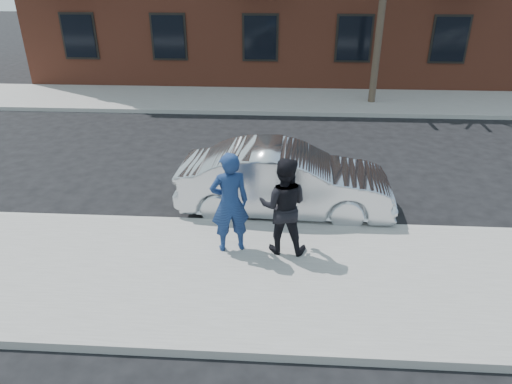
{
  "coord_description": "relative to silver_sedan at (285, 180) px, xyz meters",
  "views": [
    {
      "loc": [
        1.13,
        -6.52,
        4.83
      ],
      "look_at": [
        0.7,
        0.4,
        1.39
      ],
      "focal_mm": 32.0,
      "sensor_mm": 36.0,
      "label": 1
    }
  ],
  "objects": [
    {
      "name": "ground",
      "position": [
        -1.21,
        -2.3,
        -0.74
      ],
      "size": [
        100.0,
        100.0,
        0.0
      ],
      "primitive_type": "plane",
      "color": "black",
      "rests_on": "ground"
    },
    {
      "name": "man_peacoat",
      "position": [
        -0.03,
        -1.75,
        0.31
      ],
      "size": [
        0.93,
        0.75,
        1.8
      ],
      "rotation": [
        0.0,
        0.0,
        3.06
      ],
      "color": "black",
      "rests_on": "near_sidewalk"
    },
    {
      "name": "far_curb",
      "position": [
        -1.21,
        7.15,
        -0.67
      ],
      "size": [
        50.0,
        0.1,
        0.15
      ],
      "primitive_type": "cube",
      "color": "#999691",
      "rests_on": "ground"
    },
    {
      "name": "far_sidewalk",
      "position": [
        -1.21,
        8.95,
        -0.67
      ],
      "size": [
        50.0,
        3.5,
        0.15
      ],
      "primitive_type": "cube",
      "color": "gray",
      "rests_on": "ground"
    },
    {
      "name": "near_curb",
      "position": [
        -1.21,
        -0.75,
        -0.67
      ],
      "size": [
        50.0,
        0.1,
        0.15
      ],
      "primitive_type": "cube",
      "color": "#999691",
      "rests_on": "ground"
    },
    {
      "name": "silver_sedan",
      "position": [
        0.0,
        0.0,
        0.0
      ],
      "size": [
        4.57,
        1.74,
        1.49
      ],
      "primitive_type": "imported",
      "rotation": [
        0.0,
        0.0,
        1.53
      ],
      "color": "#B7BABF",
      "rests_on": "ground"
    },
    {
      "name": "man_hoodie",
      "position": [
        -0.98,
        -1.77,
        0.35
      ],
      "size": [
        0.79,
        0.63,
        1.89
      ],
      "rotation": [
        0.0,
        0.0,
        3.43
      ],
      "color": "navy",
      "rests_on": "near_sidewalk"
    },
    {
      "name": "near_sidewalk",
      "position": [
        -1.21,
        -2.55,
        -0.67
      ],
      "size": [
        50.0,
        3.5,
        0.15
      ],
      "primitive_type": "cube",
      "color": "gray",
      "rests_on": "ground"
    }
  ]
}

